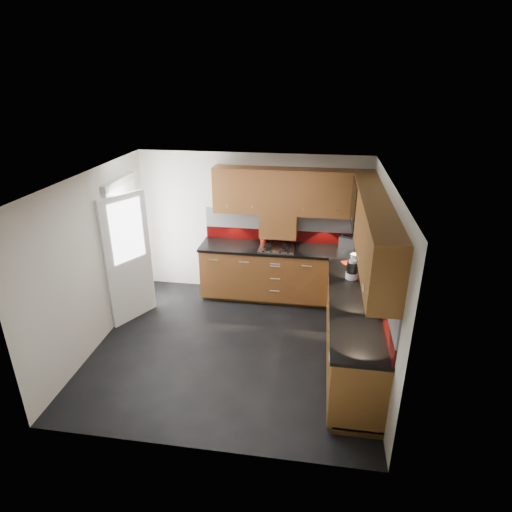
% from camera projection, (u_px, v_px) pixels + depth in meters
% --- Properties ---
extents(room, '(4.00, 3.80, 2.64)m').
position_uv_depth(room, '(231.00, 249.00, 5.44)').
color(room, black).
extents(base_cabinets, '(2.70, 3.20, 0.95)m').
position_uv_depth(base_cabinets, '(312.00, 300.00, 6.36)').
color(base_cabinets, '#552D13').
rests_on(base_cabinets, room).
extents(countertop, '(2.72, 3.22, 0.04)m').
position_uv_depth(countertop, '(313.00, 272.00, 6.16)').
color(countertop, black).
rests_on(countertop, base_cabinets).
extents(backsplash, '(2.70, 3.20, 0.54)m').
position_uv_depth(backsplash, '(330.00, 248.00, 6.22)').
color(backsplash, '#6C090A').
rests_on(backsplash, countertop).
extents(upper_cabinets, '(2.50, 3.20, 0.72)m').
position_uv_depth(upper_cabinets, '(330.00, 209.00, 5.84)').
color(upper_cabinets, '#552D13').
rests_on(upper_cabinets, room).
extents(extractor_hood, '(0.60, 0.33, 0.40)m').
position_uv_depth(extractor_hood, '(279.00, 225.00, 6.95)').
color(extractor_hood, '#552D13').
rests_on(extractor_hood, room).
extents(glass_cabinet, '(0.32, 0.80, 0.66)m').
position_uv_depth(glass_cabinet, '(364.00, 203.00, 6.03)').
color(glass_cabinet, black).
rests_on(glass_cabinet, room).
extents(back_door, '(0.42, 1.19, 2.04)m').
position_uv_depth(back_door, '(128.00, 252.00, 6.55)').
color(back_door, white).
rests_on(back_door, room).
extents(gas_hob, '(0.57, 0.50, 0.04)m').
position_uv_depth(gas_hob, '(277.00, 247.00, 6.93)').
color(gas_hob, silver).
rests_on(gas_hob, countertop).
extents(utensil_pot, '(0.11, 0.11, 0.40)m').
position_uv_depth(utensil_pot, '(264.00, 237.00, 7.12)').
color(utensil_pot, red).
rests_on(utensil_pot, countertop).
extents(toaster, '(0.32, 0.27, 0.20)m').
position_uv_depth(toaster, '(349.00, 242.00, 6.90)').
color(toaster, silver).
rests_on(toaster, countertop).
extents(food_processor, '(0.17, 0.17, 0.28)m').
position_uv_depth(food_processor, '(352.00, 270.00, 5.87)').
color(food_processor, white).
rests_on(food_processor, countertop).
extents(paper_towel, '(0.14, 0.14, 0.24)m').
position_uv_depth(paper_towel, '(354.00, 262.00, 6.12)').
color(paper_towel, white).
rests_on(paper_towel, countertop).
extents(orange_cloth, '(0.19, 0.18, 0.02)m').
position_uv_depth(orange_cloth, '(347.00, 263.00, 6.38)').
color(orange_cloth, red).
rests_on(orange_cloth, countertop).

